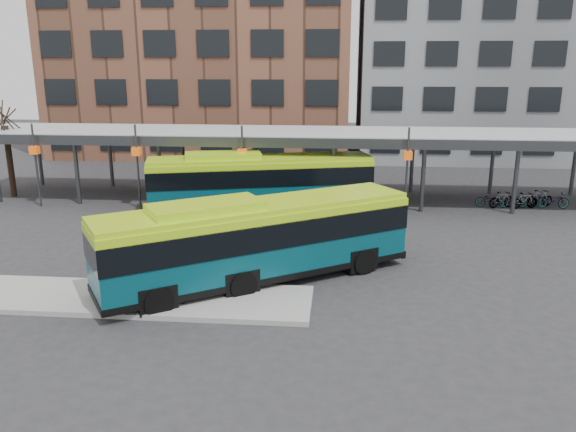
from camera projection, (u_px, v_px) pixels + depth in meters
The scene contains 9 objects.
ground at pixel (277, 274), 22.20m from camera, with size 120.00×120.00×0.00m, color #28282B.
boarding_island at pixel (113, 298), 19.77m from camera, with size 14.00×3.00×0.18m, color gray.
canopy at pixel (300, 136), 33.54m from camera, with size 40.00×6.53×4.80m.
tree at pixel (9, 158), 34.67m from camera, with size 1.64×1.64×5.60m.
building_brick at pixel (206, 30), 50.94m from camera, with size 26.00×14.00×22.00m, color brown.
building_grey at pixel (499, 41), 48.91m from camera, with size 24.00×14.00×20.00m, color slate.
bus_front at pixel (257, 238), 21.03m from camera, with size 11.52×8.82×3.34m.
bus_rear at pixel (260, 181), 31.20m from camera, with size 12.56×5.69×3.39m.
bike_rack at pixel (524, 200), 32.40m from camera, with size 5.30×1.41×0.99m.
Camera 1 is at (2.32, -20.68, 8.06)m, focal length 35.00 mm.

